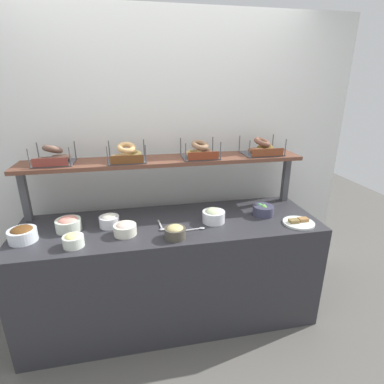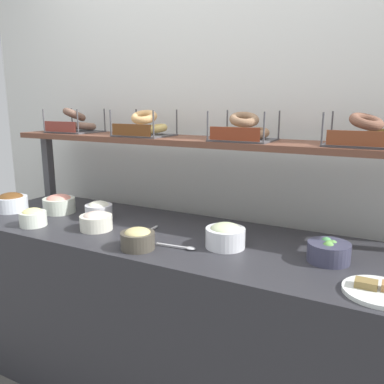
{
  "view_description": "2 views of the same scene",
  "coord_description": "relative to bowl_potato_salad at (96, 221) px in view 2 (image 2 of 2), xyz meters",
  "views": [
    {
      "loc": [
        -0.25,
        -2.04,
        1.84
      ],
      "look_at": [
        0.18,
        0.1,
        1.05
      ],
      "focal_mm": 28.17,
      "sensor_mm": 36.0,
      "label": 1
    },
    {
      "loc": [
        0.96,
        -1.54,
        1.46
      ],
      "look_at": [
        0.09,
        0.08,
        1.04
      ],
      "focal_mm": 37.34,
      "sensor_mm": 36.0,
      "label": 2
    }
  ],
  "objects": [
    {
      "name": "bowl_hummus",
      "position": [
        0.33,
        -0.12,
        0.0
      ],
      "size": [
        0.15,
        0.15,
        0.09
      ],
      "color": "#4A443A",
      "rests_on": "deli_counter"
    },
    {
      "name": "shelf_riser_left",
      "position": [
        -0.73,
        0.39,
        0.16
      ],
      "size": [
        0.05,
        0.05,
        0.4
      ],
      "primitive_type": "cube",
      "color": "#4C4C51",
      "rests_on": "deli_counter"
    },
    {
      "name": "serving_spoon_by_edge",
      "position": [
        0.5,
        -0.03,
        -0.04
      ],
      "size": [
        0.18,
        0.04,
        0.01
      ],
      "color": "#B7B7BC",
      "rests_on": "deli_counter"
    },
    {
      "name": "upper_shelf",
      "position": [
        0.33,
        0.39,
        0.37
      ],
      "size": [
        2.2,
        0.32,
        0.03
      ],
      "primitive_type": "cube",
      "color": "brown",
      "rests_on": "shelf_riser_left"
    },
    {
      "name": "serving_spoon_near_plate",
      "position": [
        0.25,
        0.05,
        -0.04
      ],
      "size": [
        0.04,
        0.18,
        0.01
      ],
      "color": "#B7B7BC",
      "rests_on": "deli_counter"
    },
    {
      "name": "bagel_basket_plain",
      "position": [
        0.04,
        0.36,
        0.43
      ],
      "size": [
        0.28,
        0.26,
        0.14
      ],
      "color": "#4C4C51",
      "rests_on": "upper_shelf"
    },
    {
      "name": "bagel_basket_cinnamon_raisin",
      "position": [
        1.14,
        0.38,
        0.43
      ],
      "size": [
        0.32,
        0.26,
        0.14
      ],
      "color": "#4C4C51",
      "rests_on": "upper_shelf"
    },
    {
      "name": "bowl_cream_cheese",
      "position": [
        -0.11,
        0.15,
        0.0
      ],
      "size": [
        0.14,
        0.14,
        0.1
      ],
      "color": "white",
      "rests_on": "deli_counter"
    },
    {
      "name": "bowl_egg_salad",
      "position": [
        -0.32,
        -0.1,
        0.0
      ],
      "size": [
        0.13,
        0.13,
        0.09
      ],
      "color": "white",
      "rests_on": "deli_counter"
    },
    {
      "name": "bowl_scallion_spread",
      "position": [
        0.65,
        0.07,
        0.01
      ],
      "size": [
        0.17,
        0.17,
        0.11
      ],
      "color": "white",
      "rests_on": "deli_counter"
    },
    {
      "name": "bowl_veggie_mix",
      "position": [
        1.07,
        0.12,
        -0.0
      ],
      "size": [
        0.16,
        0.16,
        0.09
      ],
      "color": "#3C3C54",
      "rests_on": "deli_counter"
    },
    {
      "name": "bagel_basket_everything",
      "position": [
        0.61,
        0.37,
        0.43
      ],
      "size": [
        0.29,
        0.25,
        0.14
      ],
      "color": "#4C4C51",
      "rests_on": "upper_shelf"
    },
    {
      "name": "bowl_lox_spread",
      "position": [
        -0.39,
        0.14,
        0.01
      ],
      "size": [
        0.18,
        0.18,
        0.1
      ],
      "color": "silver",
      "rests_on": "deli_counter"
    },
    {
      "name": "back_wall",
      "position": [
        0.33,
        0.67,
        0.31
      ],
      "size": [
        3.44,
        0.06,
        2.4
      ],
      "primitive_type": "cube",
      "color": "silver",
      "rests_on": "ground_plane"
    },
    {
      "name": "deli_counter",
      "position": [
        0.33,
        0.12,
        -0.47
      ],
      "size": [
        2.24,
        0.7,
        0.85
      ],
      "primitive_type": "cube",
      "color": "#2D2D33",
      "rests_on": "ground_plane"
    },
    {
      "name": "serving_plate_white",
      "position": [
        1.27,
        -0.09,
        -0.03
      ],
      "size": [
        0.23,
        0.23,
        0.04
      ],
      "color": "white",
      "rests_on": "deli_counter"
    },
    {
      "name": "bowl_potato_salad",
      "position": [
        0.0,
        0.0,
        0.0
      ],
      "size": [
        0.16,
        0.16,
        0.09
      ],
      "color": "silver",
      "rests_on": "deli_counter"
    },
    {
      "name": "bagel_basket_poppy",
      "position": [
        -0.48,
        0.39,
        0.43
      ],
      "size": [
        0.28,
        0.24,
        0.15
      ],
      "color": "#4C4C51",
      "rests_on": "upper_shelf"
    },
    {
      "name": "bowl_chocolate_spread",
      "position": [
        -0.66,
        0.04,
        0.01
      ],
      "size": [
        0.18,
        0.18,
        0.11
      ],
      "color": "white",
      "rests_on": "deli_counter"
    }
  ]
}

